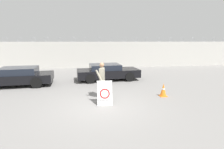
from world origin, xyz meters
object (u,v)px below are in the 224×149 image
barricade_sign (105,92)px  security_guard (102,78)px  parked_car_front_coupe (16,76)px  parked_car_rear_sedan (107,72)px  traffic_cone_near (163,90)px

barricade_sign → security_guard: security_guard is taller
security_guard → parked_car_front_coupe: (-5.15, 3.05, -0.39)m
parked_car_rear_sedan → parked_car_front_coupe: bearing=-176.0°
security_guard → parked_car_front_coupe: security_guard is taller
traffic_cone_near → parked_car_front_coupe: 8.87m
security_guard → parked_car_rear_sedan: bearing=-176.8°
barricade_sign → parked_car_rear_sedan: bearing=85.4°
parked_car_front_coupe → parked_car_rear_sedan: (5.83, 0.97, -0.01)m
traffic_cone_near → parked_car_rear_sedan: (-2.43, 4.19, 0.25)m
barricade_sign → parked_car_front_coupe: size_ratio=0.23×
parked_car_front_coupe → parked_car_rear_sedan: parked_car_front_coupe is taller
traffic_cone_near → parked_car_rear_sedan: 4.85m
barricade_sign → security_guard: 0.93m
barricade_sign → security_guard: size_ratio=0.59×
security_guard → traffic_cone_near: security_guard is taller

